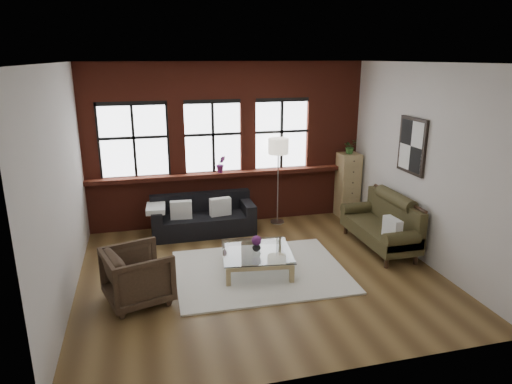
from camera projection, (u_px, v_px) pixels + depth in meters
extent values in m
plane|color=brown|center=(259.00, 272.00, 7.22)|extent=(5.50, 5.50, 0.00)
plane|color=white|center=(260.00, 63.00, 6.30)|extent=(5.50, 5.50, 0.00)
plane|color=beige|center=(228.00, 144.00, 9.08)|extent=(5.50, 0.00, 5.50)
plane|color=beige|center=(325.00, 236.00, 4.44)|extent=(5.50, 0.00, 5.50)
plane|color=beige|center=(61.00, 187.00, 6.11)|extent=(0.00, 5.00, 5.00)
plane|color=beige|center=(423.00, 164.00, 7.41)|extent=(0.00, 5.00, 5.00)
cube|color=maroon|center=(230.00, 173.00, 9.10)|extent=(5.50, 0.30, 0.08)
cube|color=silver|center=(260.00, 271.00, 7.23)|extent=(2.69, 2.14, 0.03)
cube|color=silver|center=(181.00, 210.00, 8.49)|extent=(0.41, 0.17, 0.34)
cube|color=silver|center=(220.00, 207.00, 8.66)|extent=(0.42, 0.20, 0.34)
cube|color=silver|center=(392.00, 228.00, 7.46)|extent=(0.16, 0.39, 0.34)
imported|color=#36271B|center=(138.00, 276.00, 6.27)|extent=(1.05, 1.04, 0.77)
imported|color=#B2B2B2|center=(257.00, 247.00, 7.15)|extent=(0.15, 0.15, 0.14)
sphere|color=#682469|center=(257.00, 240.00, 7.12)|extent=(0.16, 0.16, 0.16)
cube|color=tan|center=(348.00, 185.00, 9.61)|extent=(0.42, 0.42, 1.36)
imported|color=#2D5923|center=(350.00, 146.00, 9.38)|extent=(0.32, 0.29, 0.30)
imported|color=#682469|center=(221.00, 164.00, 8.97)|extent=(0.20, 0.17, 0.34)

